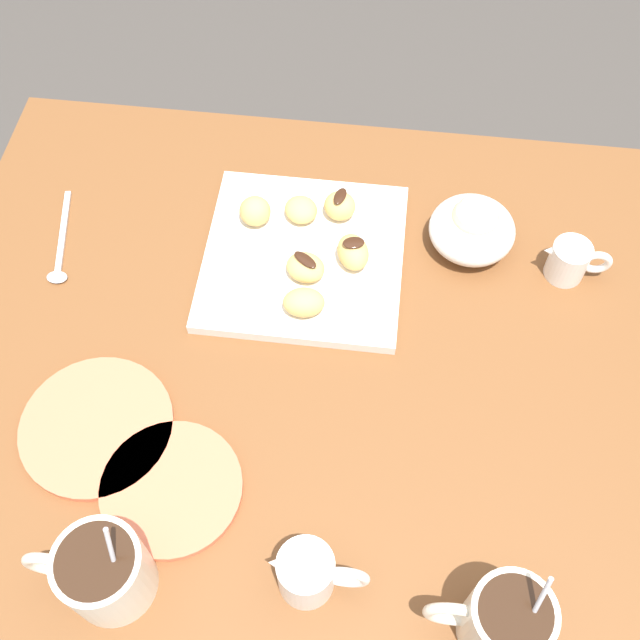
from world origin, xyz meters
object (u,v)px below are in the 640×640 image
at_px(cream_pitcher_white, 309,573).
at_px(beignet_5, 340,206).
at_px(saucer_coral_left, 171,488).
at_px(chocolate_sauce_pitcher, 570,260).
at_px(pastry_plate_square, 304,257).
at_px(ice_cream_bowl, 473,227).
at_px(dining_table, 333,404).
at_px(beignet_3, 304,302).
at_px(coffee_mug_cream_left, 504,621).
at_px(beignet_1, 353,252).
at_px(saucer_coral_right, 97,426).
at_px(beignet_4, 305,267).
at_px(beignet_0, 301,210).
at_px(beignet_2, 255,211).
at_px(coffee_mug_cream_right, 103,571).

bearing_deg(cream_pitcher_white, beignet_5, -87.66).
bearing_deg(beignet_5, saucer_coral_left, 70.12).
bearing_deg(saucer_coral_left, chocolate_sauce_pitcher, -141.93).
bearing_deg(beignet_5, pastry_plate_square, 60.55).
xyz_separation_m(ice_cream_bowl, chocolate_sauce_pitcher, (-0.13, 0.03, -0.01)).
relative_size(dining_table, pastry_plate_square, 3.99).
distance_m(chocolate_sauce_pitcher, beignet_3, 0.36).
xyz_separation_m(coffee_mug_cream_left, beignet_1, (0.19, -0.44, -0.02)).
distance_m(pastry_plate_square, coffee_mug_cream_left, 0.52).
distance_m(saucer_coral_right, beignet_4, 0.33).
bearing_deg(beignet_1, beignet_4, 26.37).
xyz_separation_m(pastry_plate_square, beignet_1, (-0.07, 0.00, 0.03)).
distance_m(pastry_plate_square, saucer_coral_left, 0.36).
bearing_deg(beignet_0, beignet_5, -169.26).
relative_size(saucer_coral_left, beignet_0, 3.50).
bearing_deg(cream_pitcher_white, pastry_plate_square, -81.77).
bearing_deg(beignet_2, pastry_plate_square, 146.47).
bearing_deg(chocolate_sauce_pitcher, beignet_1, 4.97).
xyz_separation_m(chocolate_sauce_pitcher, beignet_2, (0.42, -0.03, 0.01)).
distance_m(dining_table, coffee_mug_cream_right, 0.40).
relative_size(saucer_coral_right, beignet_0, 3.93).
relative_size(saucer_coral_right, beignet_5, 4.14).
bearing_deg(saucer_coral_left, beignet_5, -109.88).
xyz_separation_m(coffee_mug_cream_left, ice_cream_bowl, (0.04, -0.50, -0.01)).
xyz_separation_m(ice_cream_bowl, beignet_1, (0.16, 0.06, -0.00)).
distance_m(dining_table, saucer_coral_left, 0.28).
bearing_deg(pastry_plate_square, beignet_2, -33.53).
xyz_separation_m(saucer_coral_left, saucer_coral_right, (0.11, -0.06, 0.00)).
bearing_deg(beignet_4, ice_cream_bowl, -157.75).
bearing_deg(beignet_0, pastry_plate_square, 100.60).
bearing_deg(beignet_4, beignet_3, 95.23).
bearing_deg(beignet_3, cream_pitcher_white, 98.37).
bearing_deg(beignet_2, beignet_0, -167.10).
distance_m(dining_table, beignet_0, 0.27).
distance_m(ice_cream_bowl, beignet_1, 0.17).
relative_size(dining_table, beignet_3, 19.81).
distance_m(beignet_0, beignet_1, 0.10).
distance_m(dining_table, cream_pitcher_white, 0.32).
bearing_deg(coffee_mug_cream_right, saucer_coral_right, -69.25).
height_order(coffee_mug_cream_right, beignet_3, coffee_mug_cream_right).
xyz_separation_m(coffee_mug_cream_left, beignet_0, (0.27, -0.51, -0.02)).
height_order(saucer_coral_left, beignet_2, beignet_2).
height_order(cream_pitcher_white, beignet_5, cream_pitcher_white).
relative_size(beignet_1, beignet_2, 1.28).
relative_size(dining_table, coffee_mug_cream_right, 7.21).
bearing_deg(ice_cream_bowl, beignet_0, -2.06).
bearing_deg(saucer_coral_right, pastry_plate_square, -127.80).
bearing_deg(coffee_mug_cream_left, saucer_coral_left, -16.67).
bearing_deg(ice_cream_bowl, chocolate_sauce_pitcher, 165.34).
xyz_separation_m(beignet_1, beignet_2, (0.14, -0.05, 0.00)).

